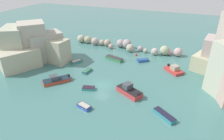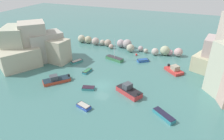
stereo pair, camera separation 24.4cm
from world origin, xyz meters
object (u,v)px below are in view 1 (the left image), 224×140
moored_boat_3 (164,115)px  moored_boat_2 (129,91)px  moored_boat_9 (89,88)px  moored_boat_7 (143,60)px  moored_boat_1 (56,80)px  channel_buoy (136,55)px  moored_boat_4 (87,71)px  moored_boat_5 (77,61)px  moored_boat_6 (174,70)px  moored_boat_0 (114,58)px  moored_boat_8 (84,106)px

moored_boat_3 → moored_boat_2: bearing=-174.2°
moored_boat_9 → moored_boat_7: bearing=-127.8°
moored_boat_1 → moored_boat_9: moored_boat_1 is taller
channel_buoy → moored_boat_4: (-7.47, -13.23, -0.02)m
moored_boat_1 → moored_boat_4: size_ratio=2.02×
moored_boat_1 → moored_boat_5: 9.86m
moored_boat_4 → moored_boat_6: moored_boat_6 is taller
moored_boat_0 → moored_boat_7: bearing=-148.6°
moored_boat_1 → moored_boat_2: 14.97m
moored_boat_6 → channel_buoy: bearing=-166.1°
moored_boat_1 → moored_boat_4: 7.19m
moored_boat_5 → moored_boat_8: bearing=-119.7°
moored_boat_2 → moored_boat_7: moored_boat_2 is taller
moored_boat_3 → moored_boat_4: (-18.22, 8.74, -0.08)m
moored_boat_0 → moored_boat_1: size_ratio=1.02×
moored_boat_9 → moored_boat_6: bearing=-152.9°
channel_buoy → moored_boat_2: (3.70, -17.91, 0.40)m
moored_boat_6 → moored_boat_3: bearing=-44.9°
moored_boat_5 → moored_boat_2: bearing=-91.9°
moored_boat_3 → moored_boat_6: 16.10m
moored_boat_9 → moored_boat_0: bearing=-104.7°
moored_boat_1 → moored_boat_7: bearing=-178.8°
channel_buoy → moored_boat_7: moored_boat_7 is taller
moored_boat_5 → moored_boat_6: bearing=-55.3°
channel_buoy → moored_boat_2: size_ratio=0.10×
moored_boat_0 → moored_boat_5: size_ratio=1.78×
moored_boat_4 → moored_boat_9: size_ratio=1.02×
moored_boat_6 → moored_boat_7: 8.31m
moored_boat_5 → moored_boat_9: (8.50, -9.76, 0.01)m
channel_buoy → moored_boat_6: (10.32, -5.88, 0.27)m
moored_boat_1 → moored_boat_2: (14.90, 1.47, 0.18)m
moored_boat_5 → moored_boat_6: moored_boat_6 is taller
moored_boat_2 → moored_boat_8: 8.77m
moored_boat_5 → moored_boat_1: bearing=-147.8°
moored_boat_9 → moored_boat_1: bearing=-16.3°
moored_boat_3 → moored_boat_9: 14.84m
moored_boat_3 → moored_boat_7: size_ratio=1.28×
moored_boat_9 → channel_buoy: bearing=-117.7°
moored_boat_3 → moored_boat_9: (-14.61, 2.62, -0.08)m
moored_boat_3 → moored_boat_7: bearing=149.2°
moored_boat_1 → moored_boat_6: size_ratio=1.20×
moored_boat_5 → moored_boat_7: size_ratio=1.03×
moored_boat_7 → moored_boat_1: bearing=13.0°
channel_buoy → moored_boat_6: moored_boat_6 is taller
moored_boat_2 → moored_boat_3: size_ratio=1.39×
moored_boat_4 → moored_boat_8: 12.72m
moored_boat_0 → moored_boat_1: 16.08m
moored_boat_7 → moored_boat_9: bearing=31.6°
moored_boat_1 → moored_boat_8: size_ratio=2.04×
moored_boat_3 → moored_boat_5: bearing=-172.4°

